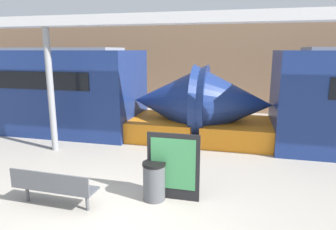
{
  "coord_description": "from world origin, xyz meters",
  "views": [
    {
      "loc": [
        2.22,
        -4.39,
        3.11
      ],
      "look_at": [
        0.34,
        3.24,
        1.4
      ],
      "focal_mm": 32.0,
      "sensor_mm": 36.0,
      "label": 1
    }
  ],
  "objects_px": {
    "train_right": "(4,90)",
    "support_column_near": "(51,91)",
    "trash_bin": "(154,181)",
    "poster_board": "(173,166)",
    "bench_near": "(53,185)"
  },
  "relations": [
    {
      "from": "train_right",
      "to": "support_column_near",
      "type": "distance_m",
      "value": 4.49
    },
    {
      "from": "trash_bin",
      "to": "poster_board",
      "type": "relative_size",
      "value": 0.57
    },
    {
      "from": "train_right",
      "to": "bench_near",
      "type": "bearing_deg",
      "value": -42.59
    },
    {
      "from": "train_right",
      "to": "bench_near",
      "type": "distance_m",
      "value": 8.16
    },
    {
      "from": "trash_bin",
      "to": "support_column_near",
      "type": "height_order",
      "value": "support_column_near"
    },
    {
      "from": "train_right",
      "to": "poster_board",
      "type": "height_order",
      "value": "train_right"
    },
    {
      "from": "poster_board",
      "to": "support_column_near",
      "type": "distance_m",
      "value": 5.05
    },
    {
      "from": "support_column_near",
      "to": "bench_near",
      "type": "bearing_deg",
      "value": -56.2
    },
    {
      "from": "bench_near",
      "to": "trash_bin",
      "type": "relative_size",
      "value": 2.14
    },
    {
      "from": "trash_bin",
      "to": "support_column_near",
      "type": "xyz_separation_m",
      "value": [
        -3.99,
        2.37,
        1.47
      ]
    },
    {
      "from": "bench_near",
      "to": "support_column_near",
      "type": "bearing_deg",
      "value": 125.54
    },
    {
      "from": "train_right",
      "to": "poster_board",
      "type": "relative_size",
      "value": 11.5
    },
    {
      "from": "bench_near",
      "to": "trash_bin",
      "type": "height_order",
      "value": "trash_bin"
    },
    {
      "from": "support_column_near",
      "to": "train_right",
      "type": "bearing_deg",
      "value": 149.0
    },
    {
      "from": "train_right",
      "to": "support_column_near",
      "type": "height_order",
      "value": "support_column_near"
    }
  ]
}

